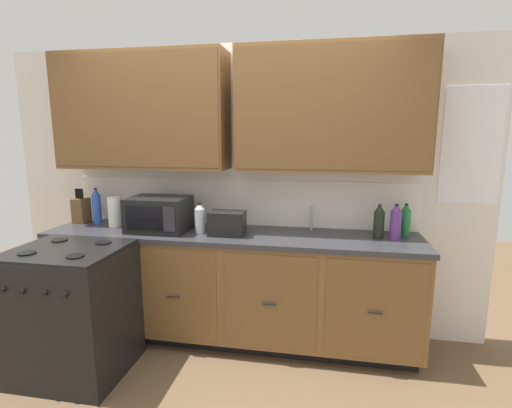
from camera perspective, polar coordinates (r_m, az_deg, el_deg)
name	(u,v)px	position (r m, az deg, el deg)	size (l,w,h in m)	color
ground_plane	(222,358)	(3.21, -5.19, -22.13)	(8.00, 8.00, 0.00)	brown
wall_unit	(235,141)	(3.19, -3.21, 9.43)	(4.21, 0.40, 2.47)	white
counter_run	(231,286)	(3.24, -3.86, -12.15)	(3.04, 0.64, 0.94)	black
stove_range	(73,311)	(3.14, -25.86, -14.24)	(0.76, 0.68, 0.95)	black
microwave	(159,214)	(3.23, -14.36, -1.47)	(0.48, 0.37, 0.28)	black
toaster	(227,223)	(3.01, -4.39, -2.91)	(0.28, 0.18, 0.19)	black
knife_block	(81,210)	(3.78, -24.80, -0.81)	(0.11, 0.14, 0.31)	brown
sink_faucet	(312,218)	(3.19, 8.37, -2.14)	(0.02, 0.02, 0.20)	#B2B5BA
paper_towel_roll	(115,212)	(3.49, -20.45, -1.10)	(0.12, 0.12, 0.26)	white
bottle_green	(405,220)	(3.20, 21.56, -2.25)	(0.08, 0.08, 0.26)	#237A38
bottle_violet	(396,222)	(3.06, 20.26, -2.58)	(0.08, 0.08, 0.27)	#663384
bottle_blue	(97,206)	(3.67, -22.83, -0.30)	(0.08, 0.08, 0.32)	blue
bottle_dark	(379,222)	(3.05, 18.00, -2.57)	(0.08, 0.08, 0.26)	black
bottle_clear	(200,218)	(3.09, -8.43, -2.13)	(0.08, 0.08, 0.25)	silver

